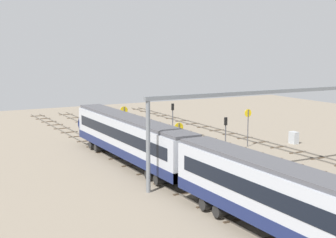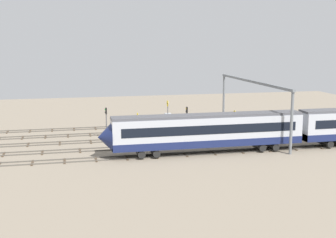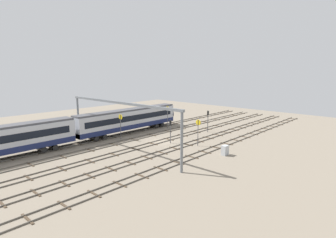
{
  "view_description": "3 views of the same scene",
  "coord_description": "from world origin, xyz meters",
  "px_view_note": "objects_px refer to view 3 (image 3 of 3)",
  "views": [
    {
      "loc": [
        -45.56,
        29.85,
        12.34
      ],
      "look_at": [
        4.98,
        2.83,
        3.68
      ],
      "focal_mm": 53.27,
      "sensor_mm": 36.0,
      "label": 1
    },
    {
      "loc": [
        17.61,
        62.31,
        14.09
      ],
      "look_at": [
        4.37,
        3.26,
        3.41
      ],
      "focal_mm": 48.59,
      "sensor_mm": 36.0,
      "label": 2
    },
    {
      "loc": [
        -34.74,
        -33.52,
        12.9
      ],
      "look_at": [
        6.47,
        4.14,
        2.79
      ],
      "focal_mm": 29.44,
      "sensor_mm": 36.0,
      "label": 3
    }
  ],
  "objects_px": {
    "speed_sign_far_trackside": "(198,129)",
    "signal_light_trackside_approach": "(208,118)",
    "speed_sign_near_foreground": "(121,123)",
    "signal_light_trackside_departure": "(170,128)",
    "train": "(76,129)",
    "relay_cabinet": "(225,150)",
    "overhead_gantry": "(119,112)",
    "speed_sign_mid_trackside": "(168,114)"
  },
  "relations": [
    {
      "from": "train",
      "to": "relay_cabinet",
      "type": "xyz_separation_m",
      "value": [
        11.97,
        -22.36,
        -1.9
      ]
    },
    {
      "from": "overhead_gantry",
      "to": "signal_light_trackside_departure",
      "type": "distance_m",
      "value": 10.35
    },
    {
      "from": "overhead_gantry",
      "to": "speed_sign_mid_trackside",
      "type": "distance_m",
      "value": 19.64
    },
    {
      "from": "train",
      "to": "signal_light_trackside_departure",
      "type": "distance_m",
      "value": 16.35
    },
    {
      "from": "overhead_gantry",
      "to": "speed_sign_far_trackside",
      "type": "distance_m",
      "value": 13.54
    },
    {
      "from": "train",
      "to": "signal_light_trackside_approach",
      "type": "height_order",
      "value": "train"
    },
    {
      "from": "train",
      "to": "speed_sign_near_foreground",
      "type": "distance_m",
      "value": 7.84
    },
    {
      "from": "signal_light_trackside_departure",
      "to": "speed_sign_far_trackside",
      "type": "bearing_deg",
      "value": -67.52
    },
    {
      "from": "overhead_gantry",
      "to": "speed_sign_near_foreground",
      "type": "height_order",
      "value": "overhead_gantry"
    },
    {
      "from": "train",
      "to": "speed_sign_mid_trackside",
      "type": "relative_size",
      "value": 10.2
    },
    {
      "from": "overhead_gantry",
      "to": "signal_light_trackside_departure",
      "type": "relative_size",
      "value": 6.09
    },
    {
      "from": "speed_sign_mid_trackside",
      "to": "speed_sign_far_trackside",
      "type": "height_order",
      "value": "speed_sign_mid_trackside"
    },
    {
      "from": "overhead_gantry",
      "to": "signal_light_trackside_approach",
      "type": "relative_size",
      "value": 5.66
    },
    {
      "from": "train",
      "to": "relay_cabinet",
      "type": "height_order",
      "value": "train"
    },
    {
      "from": "speed_sign_near_foreground",
      "to": "signal_light_trackside_approach",
      "type": "height_order",
      "value": "speed_sign_near_foreground"
    },
    {
      "from": "speed_sign_mid_trackside",
      "to": "signal_light_trackside_approach",
      "type": "distance_m",
      "value": 9.01
    },
    {
      "from": "speed_sign_mid_trackside",
      "to": "relay_cabinet",
      "type": "height_order",
      "value": "speed_sign_mid_trackside"
    },
    {
      "from": "train",
      "to": "signal_light_trackside_approach",
      "type": "relative_size",
      "value": 11.28
    },
    {
      "from": "train",
      "to": "speed_sign_near_foreground",
      "type": "xyz_separation_m",
      "value": [
        7.14,
        -3.19,
        0.51
      ]
    },
    {
      "from": "train",
      "to": "speed_sign_mid_trackside",
      "type": "height_order",
      "value": "train"
    },
    {
      "from": "signal_light_trackside_approach",
      "to": "overhead_gantry",
      "type": "bearing_deg",
      "value": 175.52
    },
    {
      "from": "speed_sign_near_foreground",
      "to": "speed_sign_far_trackside",
      "type": "bearing_deg",
      "value": -64.62
    },
    {
      "from": "overhead_gantry",
      "to": "relay_cabinet",
      "type": "distance_m",
      "value": 17.09
    },
    {
      "from": "speed_sign_near_foreground",
      "to": "train",
      "type": "bearing_deg",
      "value": 155.91
    },
    {
      "from": "signal_light_trackside_approach",
      "to": "speed_sign_mid_trackside",
      "type": "bearing_deg",
      "value": 111.13
    },
    {
      "from": "speed_sign_far_trackside",
      "to": "relay_cabinet",
      "type": "relative_size",
      "value": 3.01
    },
    {
      "from": "speed_sign_mid_trackside",
      "to": "relay_cabinet",
      "type": "relative_size",
      "value": 3.25
    },
    {
      "from": "train",
      "to": "relay_cabinet",
      "type": "relative_size",
      "value": 33.21
    },
    {
      "from": "speed_sign_far_trackside",
      "to": "speed_sign_near_foreground",
      "type": "bearing_deg",
      "value": 115.38
    },
    {
      "from": "overhead_gantry",
      "to": "relay_cabinet",
      "type": "relative_size",
      "value": 16.66
    },
    {
      "from": "speed_sign_near_foreground",
      "to": "signal_light_trackside_departure",
      "type": "xyz_separation_m",
      "value": [
        4.31,
        -8.49,
        -0.43
      ]
    },
    {
      "from": "overhead_gantry",
      "to": "speed_sign_near_foreground",
      "type": "bearing_deg",
      "value": 51.65
    },
    {
      "from": "speed_sign_near_foreground",
      "to": "relay_cabinet",
      "type": "xyz_separation_m",
      "value": [
        4.83,
        -19.16,
        -2.41
      ]
    },
    {
      "from": "relay_cabinet",
      "to": "speed_sign_near_foreground",
      "type": "bearing_deg",
      "value": 104.14
    },
    {
      "from": "overhead_gantry",
      "to": "speed_sign_mid_trackside",
      "type": "bearing_deg",
      "value": 20.29
    },
    {
      "from": "train",
      "to": "overhead_gantry",
      "type": "bearing_deg",
      "value": -78.45
    },
    {
      "from": "speed_sign_mid_trackside",
      "to": "speed_sign_far_trackside",
      "type": "xyz_separation_m",
      "value": [
        -6.82,
        -13.26,
        -0.2
      ]
    },
    {
      "from": "train",
      "to": "relay_cabinet",
      "type": "distance_m",
      "value": 25.43
    },
    {
      "from": "signal_light_trackside_approach",
      "to": "signal_light_trackside_departure",
      "type": "bearing_deg",
      "value": -178.57
    },
    {
      "from": "speed_sign_near_foreground",
      "to": "relay_cabinet",
      "type": "height_order",
      "value": "speed_sign_near_foreground"
    },
    {
      "from": "train",
      "to": "relay_cabinet",
      "type": "bearing_deg",
      "value": -61.84
    },
    {
      "from": "speed_sign_far_trackside",
      "to": "signal_light_trackside_approach",
      "type": "distance_m",
      "value": 11.18
    }
  ]
}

